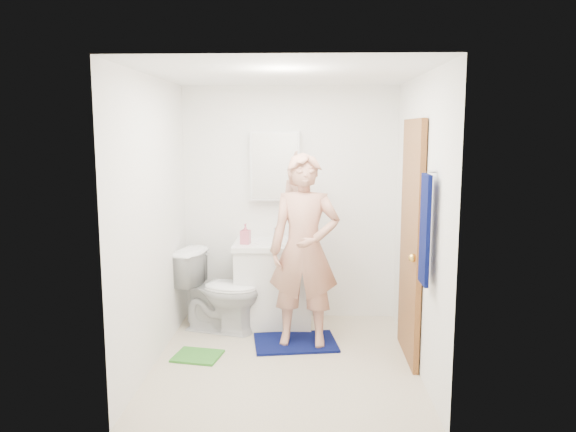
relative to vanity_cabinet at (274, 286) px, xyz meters
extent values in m
cube|color=beige|center=(0.15, -0.91, -0.41)|extent=(2.20, 2.40, 0.02)
cube|color=white|center=(0.15, -0.91, 2.01)|extent=(2.20, 2.40, 0.02)
cube|color=white|center=(0.15, 0.30, 0.80)|extent=(2.20, 0.02, 2.40)
cube|color=white|center=(0.15, -2.12, 0.80)|extent=(2.20, 0.02, 2.40)
cube|color=white|center=(-0.96, -0.91, 0.80)|extent=(0.02, 2.40, 2.40)
cube|color=white|center=(1.26, -0.91, 0.80)|extent=(0.02, 2.40, 2.40)
cube|color=white|center=(0.00, 0.00, 0.00)|extent=(0.75, 0.55, 0.80)
cube|color=white|center=(0.00, 0.00, 0.43)|extent=(0.79, 0.59, 0.05)
cylinder|color=white|center=(0.00, 0.00, 0.44)|extent=(0.40, 0.40, 0.03)
cylinder|color=silver|center=(0.00, 0.18, 0.51)|extent=(0.03, 0.03, 0.12)
cube|color=white|center=(0.00, 0.22, 1.20)|extent=(0.50, 0.12, 0.70)
cube|color=white|center=(0.00, 0.16, 1.20)|extent=(0.46, 0.01, 0.66)
cube|color=#925728|center=(1.22, -0.76, 0.62)|extent=(0.05, 0.80, 2.05)
sphere|color=gold|center=(1.18, -1.08, 0.55)|extent=(0.07, 0.07, 0.07)
cube|color=#070E47|center=(1.18, -1.48, 0.85)|extent=(0.03, 0.24, 0.80)
cylinder|color=silver|center=(1.22, -1.48, 1.27)|extent=(0.06, 0.02, 0.02)
imported|color=white|center=(-0.52, -0.19, 0.00)|extent=(0.88, 0.65, 0.80)
cube|color=#070E47|center=(0.23, -0.53, -0.39)|extent=(0.82, 0.64, 0.02)
cube|color=#3C8F2F|center=(-0.62, -0.87, -0.39)|extent=(0.44, 0.40, 0.02)
imported|color=#CD5F75|center=(-0.28, -0.08, 0.55)|extent=(0.10, 0.11, 0.20)
imported|color=#80408D|center=(0.25, 0.11, 0.50)|extent=(0.14, 0.14, 0.10)
imported|color=tan|center=(0.31, -0.55, 0.49)|extent=(0.66, 0.46, 1.74)
camera|label=1|loc=(0.34, -5.48, 1.56)|focal=35.00mm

